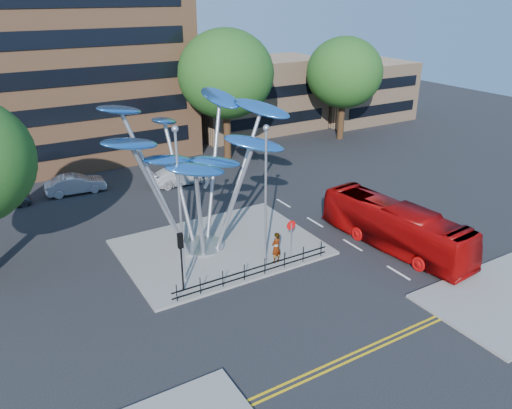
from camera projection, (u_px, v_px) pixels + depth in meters
ground at (286, 288)px, 27.39m from camera, size 120.00×120.00×0.00m
traffic_island at (220, 247)px, 31.63m from camera, size 12.00×9.00×0.15m
double_yellow_near at (360, 350)px, 22.66m from camera, size 40.00×0.12×0.01m
double_yellow_far at (364, 354)px, 22.42m from camera, size 40.00×0.12×0.01m
low_building_near at (256, 95)px, 57.01m from camera, size 15.00×8.00×8.00m
low_building_far at (361, 91)px, 62.22m from camera, size 12.00×8.00×7.00m
tree_right at (226, 74)px, 45.34m from camera, size 8.80×8.80×12.11m
tree_far at (344, 73)px, 52.30m from camera, size 8.00×8.00×10.81m
leaf_sculpture at (195, 143)px, 28.98m from camera, size 12.72×9.54×9.51m
street_lamp_left at (179, 193)px, 25.92m from camera, size 0.36×0.36×8.80m
street_lamp_right at (266, 183)px, 27.98m from camera, size 0.36×0.36×8.30m
traffic_light_island at (181, 250)px, 25.98m from camera, size 0.28×0.18×3.42m
no_entry_sign_island at (291, 233)px, 29.60m from camera, size 0.60×0.10×2.45m
pedestrian_railing_front at (255, 271)px, 28.05m from camera, size 10.00×0.06×1.00m
red_bus at (395, 227)px, 31.18m from camera, size 3.42×10.72×2.93m
pedestrian at (276, 248)px, 29.37m from camera, size 0.80×0.63×1.93m
parked_car_left at (4, 200)px, 37.29m from camera, size 3.78×1.60×1.27m
parked_car_mid at (75, 184)px, 39.99m from camera, size 4.75×1.94×1.53m
parked_car_right at (180, 175)px, 41.94m from camera, size 5.17×2.11×1.50m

